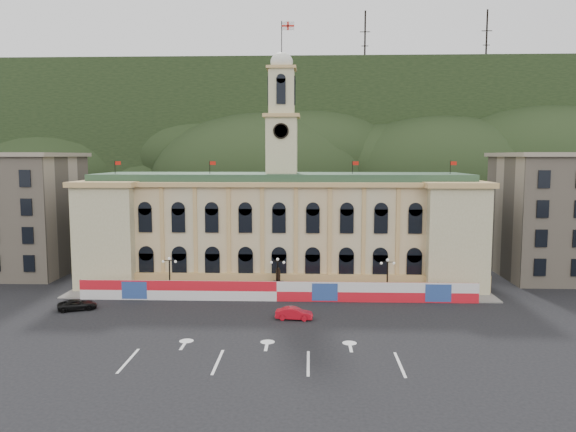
{
  "coord_description": "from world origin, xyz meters",
  "views": [
    {
      "loc": [
        4.06,
        -53.59,
        18.13
      ],
      "look_at": [
        1.29,
        18.0,
        10.42
      ],
      "focal_mm": 35.0,
      "sensor_mm": 36.0,
      "label": 1
    }
  ],
  "objects_px": {
    "statue": "(278,286)",
    "black_suv": "(77,305)",
    "red_sedan": "(294,313)",
    "lamp_center": "(278,274)"
  },
  "relations": [
    {
      "from": "statue",
      "to": "lamp_center",
      "type": "height_order",
      "value": "lamp_center"
    },
    {
      "from": "lamp_center",
      "to": "red_sedan",
      "type": "distance_m",
      "value": 10.37
    },
    {
      "from": "black_suv",
      "to": "red_sedan",
      "type": "bearing_deg",
      "value": -119.98
    },
    {
      "from": "black_suv",
      "to": "statue",
      "type": "bearing_deg",
      "value": -94.82
    },
    {
      "from": "red_sedan",
      "to": "lamp_center",
      "type": "bearing_deg",
      "value": 18.21
    },
    {
      "from": "statue",
      "to": "lamp_center",
      "type": "relative_size",
      "value": 0.72
    },
    {
      "from": "red_sedan",
      "to": "black_suv",
      "type": "xyz_separation_m",
      "value": [
        -25.71,
        2.91,
        -0.06
      ]
    },
    {
      "from": "red_sedan",
      "to": "black_suv",
      "type": "distance_m",
      "value": 25.87
    },
    {
      "from": "statue",
      "to": "black_suv",
      "type": "xyz_separation_m",
      "value": [
        -23.32,
        -7.89,
        -0.57
      ]
    },
    {
      "from": "statue",
      "to": "lamp_center",
      "type": "distance_m",
      "value": 2.14
    }
  ]
}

